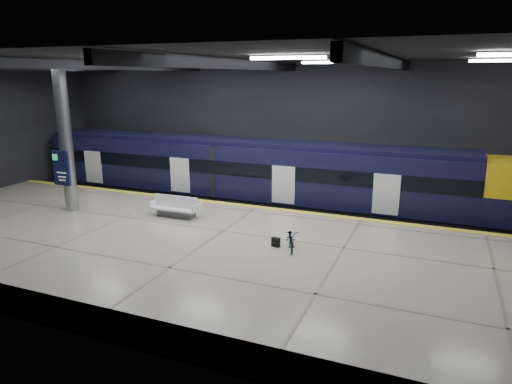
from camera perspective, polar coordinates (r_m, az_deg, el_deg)
The scene contains 10 objects.
ground at distance 20.13m, azimuth -2.79°, elevation -6.95°, with size 30.00×30.00×0.00m, color black.
room_shell at distance 18.82m, azimuth -3.01°, elevation 9.50°, with size 30.10×16.10×8.05m.
platform at distance 17.86m, azimuth -6.25°, elevation -7.97°, with size 30.00×11.00×1.10m, color #BDB4A0.
safety_strip at distance 22.16m, azimuth 0.19°, elevation -1.89°, with size 30.00×0.40×0.01m, color yellow.
rails at distance 24.91m, azimuth 2.58°, elevation -2.51°, with size 30.00×1.52×0.16m.
train at distance 24.52m, azimuth 1.86°, elevation 2.00°, with size 29.40×2.84×3.79m.
bench at distance 20.90m, azimuth -9.96°, elevation -2.15°, with size 2.24×0.96×0.98m.
bicycle at distance 16.88m, azimuth 4.42°, elevation -5.83°, with size 0.53×1.51×0.79m, color #99999E.
pannier_bag at distance 17.14m, azimuth 2.49°, elevation -6.27°, with size 0.30×0.18×0.35m, color black.
info_column at distance 22.77m, azimuth -22.77°, elevation 6.07°, with size 0.90×0.78×6.90m.
Camera 1 is at (8.03, -16.94, 7.33)m, focal length 32.00 mm.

